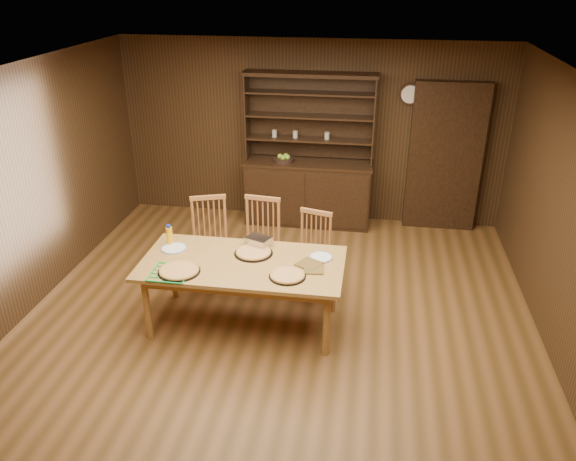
% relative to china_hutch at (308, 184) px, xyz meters
% --- Properties ---
extents(floor, '(6.00, 6.00, 0.00)m').
position_rel_china_hutch_xyz_m(floor, '(0.00, -2.75, -0.60)').
color(floor, brown).
rests_on(floor, ground).
extents(room_shell, '(6.00, 6.00, 6.00)m').
position_rel_china_hutch_xyz_m(room_shell, '(0.00, -2.75, 0.98)').
color(room_shell, white).
rests_on(room_shell, floor).
extents(china_hutch, '(1.84, 0.52, 2.17)m').
position_rel_china_hutch_xyz_m(china_hutch, '(0.00, 0.00, 0.00)').
color(china_hutch, '#321D10').
rests_on(china_hutch, floor).
extents(doorway, '(1.00, 0.18, 2.10)m').
position_rel_china_hutch_xyz_m(doorway, '(1.90, 0.15, 0.45)').
color(doorway, '#321D10').
rests_on(doorway, floor).
extents(wall_clock, '(0.30, 0.05, 0.30)m').
position_rel_china_hutch_xyz_m(wall_clock, '(1.35, 0.20, 1.30)').
color(wall_clock, '#321D10').
rests_on(wall_clock, room_shell).
extents(dining_table, '(2.07, 1.03, 0.75)m').
position_rel_china_hutch_xyz_m(dining_table, '(-0.34, -2.72, 0.08)').
color(dining_table, '#BE8B42').
rests_on(dining_table, floor).
extents(chair_left, '(0.55, 0.54, 1.07)m').
position_rel_china_hutch_xyz_m(chair_left, '(-0.92, -1.89, -0.03)').
color(chair_left, '#BB6D40').
rests_on(chair_left, floor).
extents(chair_center, '(0.49, 0.47, 1.09)m').
position_rel_china_hutch_xyz_m(chair_center, '(-0.33, -1.85, -0.02)').
color(chair_center, '#BB6D40').
rests_on(chair_center, floor).
extents(chair_right, '(0.49, 0.48, 0.99)m').
position_rel_china_hutch_xyz_m(chair_right, '(0.29, -1.92, -0.07)').
color(chair_right, '#BB6D40').
rests_on(chair_right, floor).
extents(pizza_left, '(0.42, 0.42, 0.04)m').
position_rel_china_hutch_xyz_m(pizza_left, '(-0.91, -3.02, 0.17)').
color(pizza_left, black).
rests_on(pizza_left, dining_table).
extents(pizza_right, '(0.36, 0.36, 0.04)m').
position_rel_china_hutch_xyz_m(pizza_right, '(0.16, -2.95, 0.17)').
color(pizza_right, black).
rests_on(pizza_right, dining_table).
extents(pizza_center, '(0.41, 0.41, 0.04)m').
position_rel_china_hutch_xyz_m(pizza_center, '(-0.26, -2.53, 0.17)').
color(pizza_center, black).
rests_on(pizza_center, dining_table).
extents(cooling_rack, '(0.47, 0.47, 0.02)m').
position_rel_china_hutch_xyz_m(cooling_rack, '(-0.99, -3.06, 0.16)').
color(cooling_rack, green).
rests_on(cooling_rack, dining_table).
extents(plate_left, '(0.27, 0.27, 0.02)m').
position_rel_china_hutch_xyz_m(plate_left, '(-1.12, -2.55, 0.16)').
color(plate_left, white).
rests_on(plate_left, dining_table).
extents(plate_right, '(0.24, 0.24, 0.02)m').
position_rel_china_hutch_xyz_m(plate_right, '(0.45, -2.51, 0.16)').
color(plate_right, white).
rests_on(plate_right, dining_table).
extents(foil_dish, '(0.31, 0.27, 0.10)m').
position_rel_china_hutch_xyz_m(foil_dish, '(-0.25, -2.34, 0.21)').
color(foil_dish, white).
rests_on(foil_dish, dining_table).
extents(juice_bottle, '(0.07, 0.07, 0.23)m').
position_rel_china_hutch_xyz_m(juice_bottle, '(-1.20, -2.45, 0.26)').
color(juice_bottle, '#FFB30D').
rests_on(juice_bottle, dining_table).
extents(pot_holder_a, '(0.21, 0.21, 0.01)m').
position_rel_china_hutch_xyz_m(pot_holder_a, '(0.40, -2.77, 0.16)').
color(pot_holder_a, '#9F1812').
rests_on(pot_holder_a, dining_table).
extents(pot_holder_b, '(0.30, 0.30, 0.02)m').
position_rel_china_hutch_xyz_m(pot_holder_b, '(0.34, -2.67, 0.16)').
color(pot_holder_b, '#9F1812').
rests_on(pot_holder_b, dining_table).
extents(fruit_bowl, '(0.29, 0.29, 0.12)m').
position_rel_china_hutch_xyz_m(fruit_bowl, '(-0.35, -0.07, 0.39)').
color(fruit_bowl, black).
rests_on(fruit_bowl, china_hutch).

